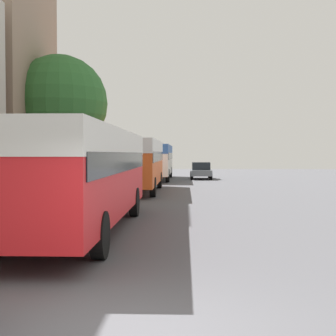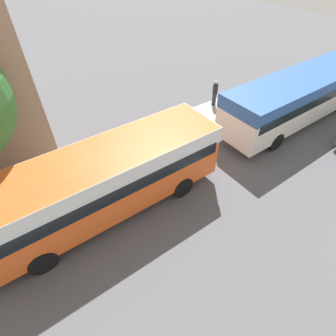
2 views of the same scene
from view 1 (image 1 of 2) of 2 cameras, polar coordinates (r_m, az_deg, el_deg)
ground_plane at (r=6.02m, az=-6.89°, el=-19.60°), size 120.00×120.00×0.00m
bus_lead at (r=13.19m, az=-10.76°, el=0.32°), size 2.62×10.68×2.84m
bus_following at (r=26.53m, az=-3.83°, el=1.17°), size 2.53×9.73×2.93m
bus_third_in_line at (r=39.03m, az=-1.61°, el=1.33°), size 2.66×11.41×2.87m
car_crossing at (r=40.09m, az=4.03°, el=-0.27°), size 1.80×4.10×1.44m
pedestrian_near_curb at (r=36.51m, az=-8.29°, el=-0.08°), size 0.32×0.32×1.67m
street_tree at (r=23.52m, az=-13.07°, el=7.71°), size 4.65×4.65×6.82m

